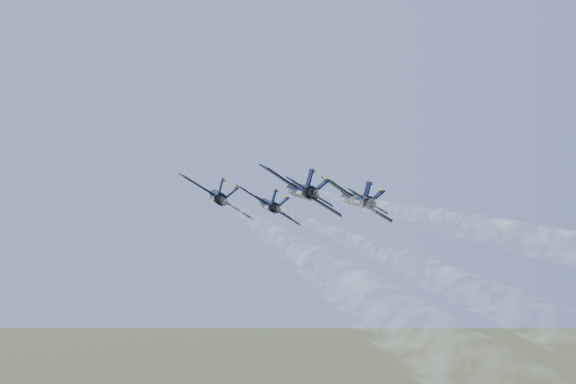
{
  "coord_description": "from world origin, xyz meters",
  "views": [
    {
      "loc": [
        7.52,
        -96.02,
        96.78
      ],
      "look_at": [
        2.95,
        -1.41,
        105.49
      ],
      "focal_mm": 45.0,
      "sensor_mm": 36.0,
      "label": 1
    }
  ],
  "objects_px": {
    "jet_left": "(217,197)",
    "jet_right": "(356,200)",
    "jet_lead": "(268,205)",
    "jet_slot": "(300,191)"
  },
  "relations": [
    {
      "from": "jet_left",
      "to": "jet_right",
      "type": "bearing_deg",
      "value": 0.79
    },
    {
      "from": "jet_left",
      "to": "jet_right",
      "type": "height_order",
      "value": "same"
    },
    {
      "from": "jet_lead",
      "to": "jet_right",
      "type": "relative_size",
      "value": 1.0
    },
    {
      "from": "jet_right",
      "to": "jet_slot",
      "type": "bearing_deg",
      "value": -132.36
    },
    {
      "from": "jet_left",
      "to": "jet_right",
      "type": "distance_m",
      "value": 18.36
    },
    {
      "from": "jet_lead",
      "to": "jet_slot",
      "type": "bearing_deg",
      "value": -91.16
    },
    {
      "from": "jet_left",
      "to": "jet_slot",
      "type": "relative_size",
      "value": 1.0
    },
    {
      "from": "jet_slot",
      "to": "jet_left",
      "type": "bearing_deg",
      "value": 127.73
    },
    {
      "from": "jet_lead",
      "to": "jet_right",
      "type": "bearing_deg",
      "value": -51.99
    },
    {
      "from": "jet_lead",
      "to": "jet_slot",
      "type": "height_order",
      "value": "same"
    }
  ]
}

